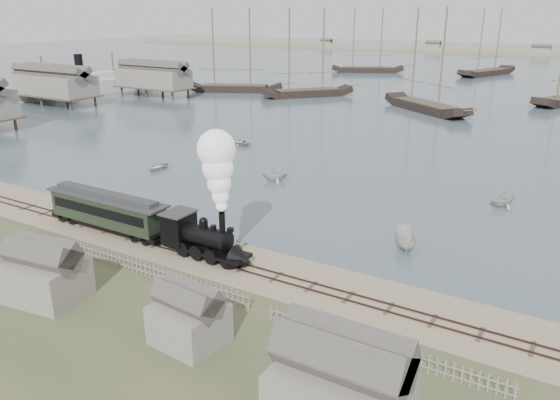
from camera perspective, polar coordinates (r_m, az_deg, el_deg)
The scene contains 22 objects.
ground at distance 44.25m, azimuth -1.28°, elevation -6.45°, with size 600.00×600.00×0.00m, color tan.
harbor_water at distance 205.64m, azimuth 25.65°, elevation 12.01°, with size 600.00×336.00×0.06m, color #40515C.
rail_track at distance 42.73m, azimuth -2.73°, elevation -7.38°, with size 120.00×1.80×0.16m.
picket_fence_west at distance 43.10m, azimuth -13.77°, elevation -7.77°, with size 19.00×0.10×1.20m, color slate, non-canonical shape.
picket_fence_east at distance 33.59m, azimuth 10.39°, elevation -15.89°, with size 15.00×0.10×1.20m, color slate, non-canonical shape.
shed_left at distance 42.22m, azimuth -22.99°, elevation -9.43°, with size 5.00×4.00×4.10m, color slate, non-canonical shape.
shed_mid at distance 34.83m, azimuth -9.36°, elevation -14.42°, with size 4.00×3.50×3.60m, color slate, non-canonical shape.
western_wharf at distance 123.10m, azimuth -21.99°, elevation 10.77°, with size 36.00×56.00×8.00m, color slate, non-canonical shape.
locomotive at distance 42.94m, azimuth -7.00°, elevation -0.54°, with size 8.29×3.09×10.33m.
passenger_coach at distance 51.94m, azimuth -17.60°, elevation -0.97°, with size 13.25×2.56×3.22m.
beached_dinghy at distance 49.68m, azimuth -9.41°, elevation -3.31°, with size 3.42×2.45×0.71m, color beige.
steamship at distance 142.93m, azimuth -20.17°, elevation 12.25°, with size 42.86×7.14×9.38m, color beige, non-canonical shape.
rowboat_0 at distance 71.08m, azimuth -12.68°, elevation 3.44°, with size 3.53×2.52×0.73m, color beige.
rowboat_1 at distance 64.42m, azimuth -0.52°, elevation 2.71°, with size 3.09×2.67×1.63m, color beige.
rowboat_2 at distance 47.38m, azimuth 12.90°, elevation -4.04°, with size 4.06×1.53×1.57m, color beige.
rowboat_4 at distance 60.53m, azimuth 22.28°, elevation 0.15°, with size 3.16×2.72×1.66m, color beige.
rowboat_6 at distance 82.87m, azimuth -4.34°, elevation 6.11°, with size 4.12×2.94×0.85m, color beige.
schooner_0 at distance 137.87m, azimuth -4.89°, elevation 15.32°, with size 23.47×5.42×20.00m, color black, non-canonical shape.
schooner_1 at distance 129.62m, azimuth 2.95°, elevation 15.12°, with size 21.72×5.01×20.00m, color black, non-canonical shape.
schooner_2 at distance 113.67m, azimuth 15.34°, elevation 13.93°, with size 23.05×5.32×20.00m, color black, non-canonical shape.
schooner_6 at distance 184.85m, azimuth 9.27°, elevation 16.11°, with size 23.08×5.33×20.00m, color black, non-canonical shape.
schooner_7 at distance 185.85m, azimuth 21.13°, elevation 15.14°, with size 24.95×5.76×20.00m, color black, non-canonical shape.
Camera 1 is at (21.50, -33.62, 19.11)m, focal length 35.00 mm.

